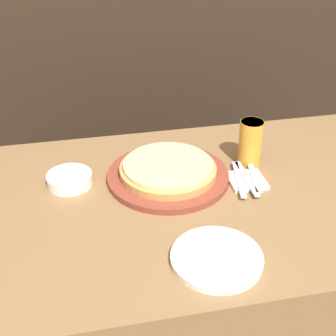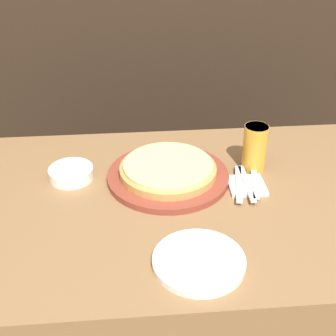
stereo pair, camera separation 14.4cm
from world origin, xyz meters
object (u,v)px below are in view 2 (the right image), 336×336
at_px(pizza_on_board, 168,172).
at_px(fork, 239,184).
at_px(beer_glass, 255,146).
at_px(spoon, 255,183).
at_px(dinner_plate, 199,261).
at_px(dinner_knife, 247,183).
at_px(side_bowl, 71,173).

xyz_separation_m(pizza_on_board, fork, (0.21, -0.07, -0.01)).
distance_m(beer_glass, spoon, 0.13).
bearing_deg(dinner_plate, beer_glass, 60.85).
xyz_separation_m(pizza_on_board, spoon, (0.26, -0.07, -0.01)).
bearing_deg(dinner_knife, beer_glass, 67.29).
distance_m(dinner_plate, spoon, 0.39).
relative_size(dinner_plate, dinner_knife, 1.15).
xyz_separation_m(beer_glass, side_bowl, (-0.58, -0.01, -0.06)).
relative_size(beer_glass, fork, 0.77).
bearing_deg(fork, side_bowl, 169.08).
bearing_deg(dinner_knife, side_bowl, 169.58).
relative_size(dinner_plate, side_bowl, 1.65).
distance_m(pizza_on_board, dinner_knife, 0.24).
distance_m(side_bowl, dinner_knife, 0.55).
relative_size(dinner_plate, fork, 1.15).
bearing_deg(spoon, dinner_knife, 180.00).
bearing_deg(dinner_knife, fork, 180.00).
xyz_separation_m(fork, spoon, (0.05, 0.00, 0.00)).
distance_m(pizza_on_board, beer_glass, 0.29).
distance_m(beer_glass, dinner_knife, 0.13).
bearing_deg(dinner_plate, side_bowl, 129.37).
bearing_deg(fork, pizza_on_board, 162.14).
bearing_deg(dinner_knife, dinner_plate, -121.14).
distance_m(beer_glass, side_bowl, 0.59).
distance_m(side_bowl, fork, 0.52).
bearing_deg(side_bowl, dinner_plate, -50.63).
height_order(dinner_plate, spoon, dinner_plate).
height_order(dinner_plate, dinner_knife, dinner_plate).
relative_size(fork, spoon, 1.17).
xyz_separation_m(beer_glass, spoon, (-0.02, -0.11, -0.07)).
distance_m(pizza_on_board, dinner_plate, 0.39).
xyz_separation_m(dinner_plate, fork, (0.17, 0.32, 0.01)).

